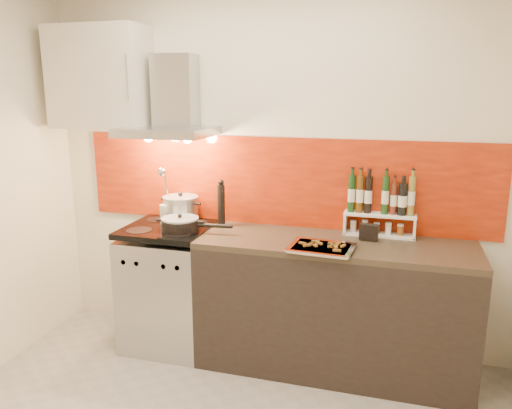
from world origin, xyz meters
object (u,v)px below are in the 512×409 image
(stock_pot, at_px, (181,209))
(baking_tray, at_px, (322,247))
(pepper_mill, at_px, (221,203))
(counter, at_px, (333,305))
(saute_pan, at_px, (181,224))
(range_stove, at_px, (170,287))

(stock_pot, distance_m, baking_tray, 1.16)
(pepper_mill, height_order, baking_tray, pepper_mill)
(counter, xyz_separation_m, saute_pan, (-1.06, -0.08, 0.51))
(range_stove, xyz_separation_m, stock_pot, (0.04, 0.15, 0.56))
(range_stove, distance_m, pepper_mill, 0.73)
(stock_pot, height_order, pepper_mill, pepper_mill)
(range_stove, xyz_separation_m, baking_tray, (1.14, -0.19, 0.47))
(stock_pot, xyz_separation_m, baking_tray, (1.10, -0.34, -0.09))
(saute_pan, bearing_deg, pepper_mill, 48.07)
(range_stove, xyz_separation_m, saute_pan, (0.14, -0.07, 0.52))
(range_stove, height_order, pepper_mill, pepper_mill)
(pepper_mill, distance_m, baking_tray, 0.88)
(pepper_mill, xyz_separation_m, baking_tray, (0.79, -0.35, -0.15))
(counter, height_order, stock_pot, stock_pot)
(counter, xyz_separation_m, pepper_mill, (-0.85, 0.16, 0.62))
(saute_pan, bearing_deg, range_stove, 152.31)
(stock_pot, bearing_deg, baking_tray, -17.33)
(range_stove, relative_size, baking_tray, 2.19)
(stock_pot, relative_size, pepper_mill, 0.77)
(pepper_mill, bearing_deg, stock_pot, -177.99)
(counter, relative_size, stock_pot, 6.86)
(range_stove, relative_size, pepper_mill, 2.67)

